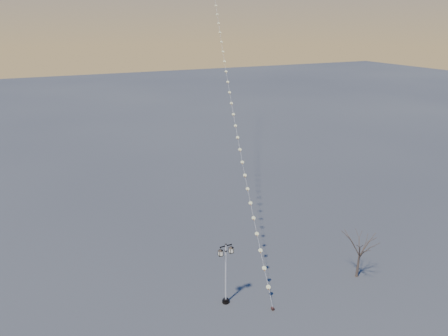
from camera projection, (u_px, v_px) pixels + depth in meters
ground at (272, 298)px, 30.62m from camera, size 300.00×300.00×0.00m
street_lamp at (226, 271)px, 29.16m from camera, size 1.28×0.56×5.04m
bare_tree at (360, 249)px, 32.31m from camera, size 2.26×2.26×3.75m
kite_train at (225, 41)px, 47.71m from camera, size 16.20×50.68×35.55m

